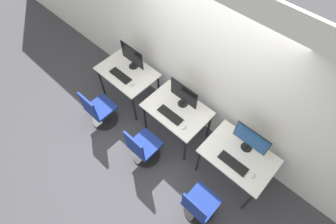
{
  "coord_description": "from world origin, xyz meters",
  "views": [
    {
      "loc": [
        1.52,
        -1.49,
        4.26
      ],
      "look_at": [
        0.0,
        0.15,
        0.9
      ],
      "focal_mm": 28.0,
      "sensor_mm": 36.0,
      "label": 1
    }
  ],
  "objects_px": {
    "monitor_left": "(132,56)",
    "monitor_center": "(184,94)",
    "monitor_right": "(251,139)",
    "keyboard_right": "(233,163)",
    "mouse_right": "(253,176)",
    "office_chair_right": "(199,206)",
    "office_chair_center": "(143,148)",
    "mouse_left": "(132,85)",
    "keyboard_left": "(120,76)",
    "office_chair_left": "(99,111)",
    "mouse_center": "(184,127)",
    "keyboard_center": "(170,115)"
  },
  "relations": [
    {
      "from": "keyboard_center",
      "to": "monitor_right",
      "type": "distance_m",
      "value": 1.28
    },
    {
      "from": "office_chair_right",
      "to": "office_chair_left",
      "type": "bearing_deg",
      "value": 178.31
    },
    {
      "from": "mouse_center",
      "to": "keyboard_right",
      "type": "height_order",
      "value": "mouse_center"
    },
    {
      "from": "keyboard_left",
      "to": "keyboard_center",
      "type": "xyz_separation_m",
      "value": [
        1.21,
        -0.01,
        0.0
      ]
    },
    {
      "from": "office_chair_left",
      "to": "monitor_right",
      "type": "distance_m",
      "value": 2.64
    },
    {
      "from": "monitor_center",
      "to": "mouse_right",
      "type": "xyz_separation_m",
      "value": [
        1.52,
        -0.27,
        -0.24
      ]
    },
    {
      "from": "monitor_left",
      "to": "office_chair_right",
      "type": "xyz_separation_m",
      "value": [
        2.39,
        -1.01,
        -0.65
      ]
    },
    {
      "from": "keyboard_left",
      "to": "monitor_center",
      "type": "distance_m",
      "value": 1.27
    },
    {
      "from": "mouse_center",
      "to": "office_chair_right",
      "type": "height_order",
      "value": "office_chair_right"
    },
    {
      "from": "keyboard_right",
      "to": "office_chair_right",
      "type": "xyz_separation_m",
      "value": [
        -0.02,
        -0.68,
        -0.41
      ]
    },
    {
      "from": "mouse_left",
      "to": "mouse_center",
      "type": "relative_size",
      "value": 1.0
    },
    {
      "from": "office_chair_center",
      "to": "keyboard_right",
      "type": "xyz_separation_m",
      "value": [
        1.28,
        0.59,
        0.41
      ]
    },
    {
      "from": "office_chair_right",
      "to": "monitor_left",
      "type": "bearing_deg",
      "value": 157.15
    },
    {
      "from": "monitor_right",
      "to": "office_chair_right",
      "type": "bearing_deg",
      "value": -91.21
    },
    {
      "from": "monitor_center",
      "to": "office_chair_right",
      "type": "distance_m",
      "value": 1.67
    },
    {
      "from": "monitor_left",
      "to": "monitor_center",
      "type": "bearing_deg",
      "value": -1.1
    },
    {
      "from": "mouse_center",
      "to": "monitor_right",
      "type": "height_order",
      "value": "monitor_right"
    },
    {
      "from": "monitor_center",
      "to": "mouse_center",
      "type": "xyz_separation_m",
      "value": [
        0.31,
        -0.34,
        -0.24
      ]
    },
    {
      "from": "mouse_center",
      "to": "keyboard_center",
      "type": "bearing_deg",
      "value": 174.85
    },
    {
      "from": "office_chair_left",
      "to": "monitor_right",
      "type": "relative_size",
      "value": 1.66
    },
    {
      "from": "mouse_left",
      "to": "office_chair_left",
      "type": "distance_m",
      "value": 0.79
    },
    {
      "from": "office_chair_left",
      "to": "monitor_right",
      "type": "bearing_deg",
      "value": 21.9
    },
    {
      "from": "monitor_left",
      "to": "office_chair_left",
      "type": "xyz_separation_m",
      "value": [
        0.04,
        -0.94,
        -0.65
      ]
    },
    {
      "from": "office_chair_center",
      "to": "mouse_right",
      "type": "bearing_deg",
      "value": 21.34
    },
    {
      "from": "mouse_center",
      "to": "office_chair_center",
      "type": "distance_m",
      "value": 0.79
    },
    {
      "from": "monitor_right",
      "to": "office_chair_center",
      "type": "bearing_deg",
      "value": -143.83
    },
    {
      "from": "office_chair_center",
      "to": "mouse_right",
      "type": "relative_size",
      "value": 9.72
    },
    {
      "from": "monitor_right",
      "to": "mouse_center",
      "type": "bearing_deg",
      "value": -157.25
    },
    {
      "from": "mouse_right",
      "to": "office_chair_right",
      "type": "xyz_separation_m",
      "value": [
        -0.33,
        -0.71,
        -0.42
      ]
    },
    {
      "from": "office_chair_left",
      "to": "keyboard_center",
      "type": "distance_m",
      "value": 1.38
    },
    {
      "from": "keyboard_left",
      "to": "mouse_center",
      "type": "xyz_separation_m",
      "value": [
        1.52,
        -0.04,
        0.01
      ]
    },
    {
      "from": "monitor_center",
      "to": "mouse_center",
      "type": "distance_m",
      "value": 0.52
    },
    {
      "from": "monitor_left",
      "to": "mouse_left",
      "type": "bearing_deg",
      "value": -46.28
    },
    {
      "from": "office_chair_left",
      "to": "mouse_center",
      "type": "distance_m",
      "value": 1.64
    },
    {
      "from": "monitor_left",
      "to": "office_chair_center",
      "type": "distance_m",
      "value": 1.6
    },
    {
      "from": "monitor_right",
      "to": "keyboard_right",
      "type": "distance_m",
      "value": 0.42
    },
    {
      "from": "mouse_right",
      "to": "office_chair_center",
      "type": "bearing_deg",
      "value": -158.66
    },
    {
      "from": "mouse_left",
      "to": "keyboard_right",
      "type": "relative_size",
      "value": 0.2
    },
    {
      "from": "office_chair_center",
      "to": "monitor_center",
      "type": "bearing_deg",
      "value": 85.63
    },
    {
      "from": "monitor_left",
      "to": "monitor_right",
      "type": "xyz_separation_m",
      "value": [
        2.42,
        0.02,
        0.0
      ]
    },
    {
      "from": "mouse_center",
      "to": "monitor_center",
      "type": "bearing_deg",
      "value": 132.94
    },
    {
      "from": "keyboard_center",
      "to": "office_chair_left",
      "type": "bearing_deg",
      "value": -152.5
    },
    {
      "from": "keyboard_left",
      "to": "keyboard_right",
      "type": "bearing_deg",
      "value": -0.25
    },
    {
      "from": "office_chair_center",
      "to": "monitor_right",
      "type": "distance_m",
      "value": 1.71
    },
    {
      "from": "office_chair_left",
      "to": "office_chair_right",
      "type": "distance_m",
      "value": 2.36
    },
    {
      "from": "monitor_right",
      "to": "mouse_right",
      "type": "distance_m",
      "value": 0.5
    },
    {
      "from": "keyboard_right",
      "to": "mouse_left",
      "type": "bearing_deg",
      "value": 179.88
    },
    {
      "from": "mouse_center",
      "to": "monitor_right",
      "type": "relative_size",
      "value": 0.17
    },
    {
      "from": "monitor_center",
      "to": "mouse_left",
      "type": "bearing_deg",
      "value": -161.55
    },
    {
      "from": "monitor_left",
      "to": "office_chair_right",
      "type": "relative_size",
      "value": 0.6
    }
  ]
}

